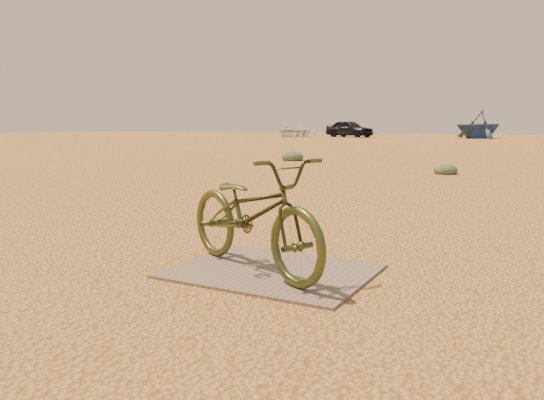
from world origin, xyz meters
The scene contains 8 objects.
ground centered at (0.00, 0.00, 0.00)m, with size 120.00×120.00×0.00m, color #CB8346.
plywood_board centered at (0.41, 0.21, 0.01)m, with size 1.53×1.20×0.02m, color #76604E.
bicycle centered at (0.27, 0.13, 0.48)m, with size 0.60×1.73×0.91m, color #3E461D.
car centered at (-13.94, 40.97, 0.73)m, with size 1.73×4.30×1.46m, color black.
boat_near_left centered at (-18.92, 39.86, 0.48)m, with size 3.32×4.64×0.96m, color silver.
boat_far_left centered at (-3.45, 41.90, 1.12)m, with size 3.68×4.27×2.25m, color #30507C.
kale_a centered at (0.04, 9.49, 0.00)m, with size 0.55×0.55×0.30m, color #4F6343.
kale_c centered at (-5.16, 11.89, 0.00)m, with size 0.70×0.70×0.39m, color #4F6343.
Camera 1 is at (2.36, -3.40, 1.18)m, focal length 35.00 mm.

